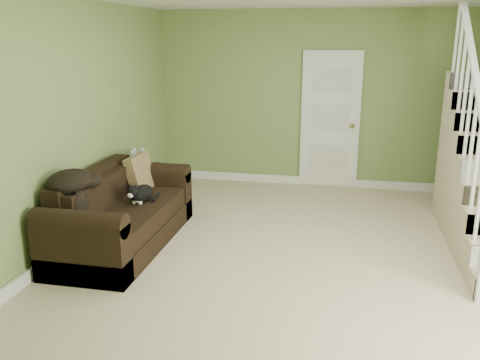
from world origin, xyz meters
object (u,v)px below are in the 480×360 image
at_px(sofa, 120,217).
at_px(side_table, 141,187).
at_px(banana, 111,221).
at_px(cat, 141,194).

distance_m(sofa, side_table, 1.17).
xyz_separation_m(sofa, side_table, (-0.23, 1.14, -0.01)).
bearing_deg(sofa, side_table, 101.39).
bearing_deg(banana, sofa, 86.00).
relative_size(cat, banana, 2.46).
bearing_deg(sofa, banana, -72.83).
bearing_deg(banana, cat, 67.24).
bearing_deg(side_table, banana, -76.71).
relative_size(sofa, banana, 9.75).
relative_size(side_table, banana, 3.81).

